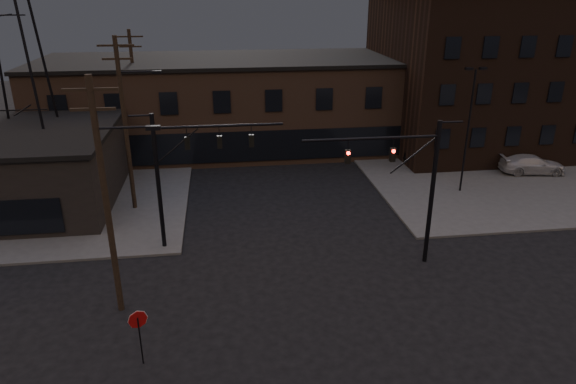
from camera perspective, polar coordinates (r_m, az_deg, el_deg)
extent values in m
plane|color=black|center=(24.43, 4.30, -13.79)|extent=(140.00, 140.00, 0.00)
cube|color=#474744|center=(51.08, 23.88, 3.87)|extent=(30.00, 30.00, 0.15)
cube|color=#474744|center=(47.13, -29.19, 1.52)|extent=(30.00, 30.00, 0.15)
cube|color=brown|center=(48.67, -2.36, 9.71)|extent=(40.00, 12.00, 8.00)
cube|color=black|center=(53.00, 22.84, 12.37)|extent=(22.00, 16.00, 14.00)
cylinder|color=black|center=(28.17, 15.69, -0.26)|extent=(0.24, 0.24, 8.00)
cylinder|color=black|center=(25.97, 9.24, 5.90)|extent=(7.00, 0.14, 0.14)
cube|color=#FF140C|center=(26.58, 11.54, 4.08)|extent=(0.28, 0.22, 0.70)
cube|color=#FF140C|center=(25.92, 6.65, 3.92)|extent=(0.28, 0.22, 0.70)
cylinder|color=black|center=(29.44, -14.20, 0.85)|extent=(0.24, 0.24, 8.00)
cylinder|color=black|center=(28.26, -7.69, 7.28)|extent=(7.00, 0.14, 0.14)
cube|color=black|center=(28.55, -11.13, 5.35)|extent=(0.28, 0.22, 0.70)
cube|color=black|center=(28.50, -7.60, 5.53)|extent=(0.28, 0.22, 0.70)
cube|color=black|center=(28.54, -4.08, 5.70)|extent=(0.28, 0.22, 0.70)
cylinder|color=black|center=(22.06, -16.07, -15.62)|extent=(0.06, 0.06, 2.20)
cylinder|color=maroon|center=(21.49, -16.35, -13.46)|extent=(0.72, 0.33, 0.76)
cylinder|color=black|center=(23.63, -19.54, -1.10)|extent=(0.28, 0.28, 11.00)
cube|color=black|center=(22.30, -21.13, 10.58)|extent=(2.20, 0.12, 0.12)
cube|color=black|center=(22.45, -20.86, 8.58)|extent=(1.80, 0.12, 0.12)
cube|color=black|center=(22.24, -14.76, 6.91)|extent=(0.60, 0.25, 0.18)
cylinder|color=black|center=(34.96, -17.61, 6.81)|extent=(0.28, 0.28, 11.50)
cube|color=black|center=(34.09, -18.62, 15.18)|extent=(2.20, 0.12, 0.12)
cube|color=black|center=(34.18, -18.45, 13.86)|extent=(1.80, 0.12, 0.12)
cube|color=black|center=(33.96, -14.38, 12.78)|extent=(0.60, 0.25, 0.18)
cylinder|color=black|center=(46.74, -16.55, 10.21)|extent=(0.28, 0.28, 11.00)
cube|color=black|center=(46.09, -17.22, 16.17)|extent=(2.20, 0.12, 0.12)
cube|color=black|center=(46.16, -17.11, 15.19)|extent=(1.80, 0.12, 0.12)
cylinder|color=black|center=(38.88, 19.31, 6.14)|extent=(0.14, 0.14, 9.00)
cube|color=black|center=(37.77, 19.49, 12.78)|extent=(0.50, 0.28, 0.18)
cube|color=black|center=(38.23, 20.86, 12.70)|extent=(0.50, 0.28, 0.18)
cylinder|color=black|center=(45.99, 23.35, 7.87)|extent=(0.14, 0.14, 9.00)
cube|color=black|center=(45.00, 23.67, 13.49)|extent=(0.50, 0.28, 0.18)
cube|color=black|center=(45.51, 24.78, 13.40)|extent=(0.50, 0.28, 0.18)
imported|color=black|center=(45.56, 15.73, 4.13)|extent=(5.26, 3.25, 1.67)
imported|color=#AEAEB1|center=(45.94, 25.51, 2.80)|extent=(5.33, 2.78, 1.47)
imported|color=black|center=(46.78, 2.35, 5.03)|extent=(1.94, 4.38, 1.40)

